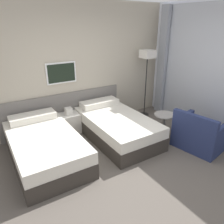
% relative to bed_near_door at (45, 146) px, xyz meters
% --- Properties ---
extents(ground_plane, '(16.00, 16.00, 0.00)m').
position_rel_bed_near_door_xyz_m(ground_plane, '(1.17, -1.13, -0.25)').
color(ground_plane, '#5B544C').
extents(wall_headboard, '(10.00, 0.10, 2.70)m').
position_rel_bed_near_door_xyz_m(wall_headboard, '(1.15, 1.01, 1.05)').
color(wall_headboard, '#B7AD99').
rests_on(wall_headboard, ground_plane).
extents(bed_near_door, '(1.08, 1.91, 0.61)m').
position_rel_bed_near_door_xyz_m(bed_near_door, '(0.00, 0.00, 0.00)').
color(bed_near_door, '#332D28').
rests_on(bed_near_door, ground_plane).
extents(bed_near_window, '(1.08, 1.91, 0.61)m').
position_rel_bed_near_door_xyz_m(bed_near_window, '(1.49, 0.00, 0.00)').
color(bed_near_window, '#332D28').
rests_on(bed_near_window, ground_plane).
extents(nightstand, '(0.41, 0.37, 0.58)m').
position_rel_bed_near_door_xyz_m(nightstand, '(0.74, 0.72, -0.02)').
color(nightstand, beige).
rests_on(nightstand, ground_plane).
extents(floor_lamp, '(0.30, 0.30, 1.66)m').
position_rel_bed_near_door_xyz_m(floor_lamp, '(2.78, 0.63, 1.19)').
color(floor_lamp, black).
rests_on(floor_lamp, ground_plane).
extents(side_table, '(0.42, 0.42, 0.53)m').
position_rel_bed_near_door_xyz_m(side_table, '(2.32, -0.54, 0.12)').
color(side_table, gray).
rests_on(side_table, ground_plane).
extents(armchair, '(0.87, 0.96, 0.76)m').
position_rel_bed_near_door_xyz_m(armchair, '(2.63, -1.18, 0.01)').
color(armchair, navy).
rests_on(armchair, ground_plane).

